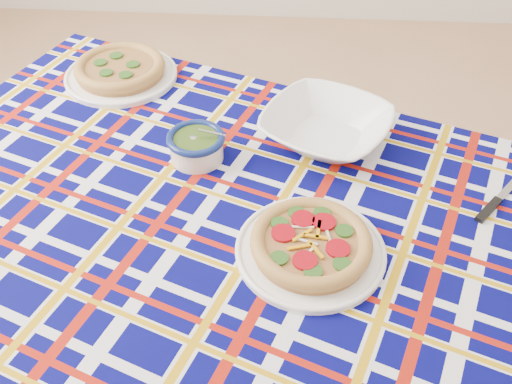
# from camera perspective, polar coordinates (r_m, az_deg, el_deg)

# --- Properties ---
(floor) EXTENTS (4.00, 4.00, 0.00)m
(floor) POSITION_cam_1_polar(r_m,az_deg,el_deg) (1.77, 3.84, -12.24)
(floor) COLOR tan
(floor) RESTS_ON ground
(dining_table) EXTENTS (1.68, 1.36, 0.68)m
(dining_table) POSITION_cam_1_polar(r_m,az_deg,el_deg) (1.13, -1.95, -5.00)
(dining_table) COLOR brown
(dining_table) RESTS_ON floor
(tablecloth) EXTENTS (1.72, 1.40, 0.10)m
(tablecloth) POSITION_cam_1_polar(r_m,az_deg,el_deg) (1.11, -1.98, -4.23)
(tablecloth) COLOR #04044E
(tablecloth) RESTS_ON dining_table
(main_focaccia_plate) EXTENTS (0.37, 0.37, 0.05)m
(main_focaccia_plate) POSITION_cam_1_polar(r_m,az_deg,el_deg) (1.00, 5.53, -5.10)
(main_focaccia_plate) COLOR olive
(main_focaccia_plate) RESTS_ON tablecloth
(pesto_bowl) EXTENTS (0.16, 0.16, 0.07)m
(pesto_bowl) POSITION_cam_1_polar(r_m,az_deg,el_deg) (1.19, -5.99, 4.77)
(pesto_bowl) COLOR #22390F
(pesto_bowl) RESTS_ON tablecloth
(serving_bowl) EXTENTS (0.36, 0.36, 0.07)m
(serving_bowl) POSITION_cam_1_polar(r_m,az_deg,el_deg) (1.24, 7.02, 6.43)
(serving_bowl) COLOR white
(serving_bowl) RESTS_ON tablecloth
(second_focaccia_plate) EXTENTS (0.39, 0.39, 0.05)m
(second_focaccia_plate) POSITION_cam_1_polar(r_m,az_deg,el_deg) (1.49, -13.44, 11.91)
(second_focaccia_plate) COLOR olive
(second_focaccia_plate) RESTS_ON tablecloth
(table_knife) EXTENTS (0.14, 0.17, 0.01)m
(table_knife) POSITION_cam_1_polar(r_m,az_deg,el_deg) (1.23, 24.04, 0.48)
(table_knife) COLOR silver
(table_knife) RESTS_ON tablecloth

